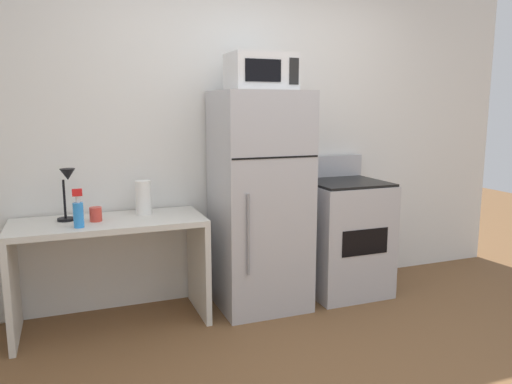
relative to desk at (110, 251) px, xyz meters
name	(u,v)px	position (x,y,z in m)	size (l,w,h in m)	color
wall_back_white	(244,133)	(1.10, 0.35, 0.77)	(5.00, 0.10, 2.60)	white
desk	(110,251)	(0.00, 0.00, 0.00)	(1.28, 0.56, 0.75)	silver
desk_lamp	(67,186)	(-0.25, 0.07, 0.46)	(0.14, 0.12, 0.35)	black
coffee_mug	(96,214)	(-0.08, -0.01, 0.26)	(0.08, 0.08, 0.10)	#D83F33
paper_towel_roll	(143,198)	(0.25, 0.10, 0.34)	(0.11, 0.11, 0.24)	white
spray_bottle	(78,212)	(-0.19, -0.15, 0.32)	(0.06, 0.06, 0.25)	#2D8CEA
refrigerator	(260,201)	(1.09, -0.03, 0.28)	(0.65, 0.64, 1.62)	#B7B7BC
microwave	(261,72)	(1.09, -0.05, 1.22)	(0.46, 0.35, 0.26)	silver
oven_range	(344,236)	(1.83, -0.02, -0.07)	(0.62, 0.61, 1.10)	#B7B7BC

